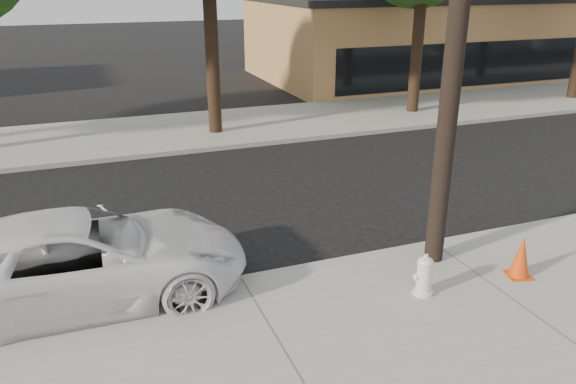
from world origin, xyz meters
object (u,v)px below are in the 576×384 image
at_px(utility_pole, 460,5).
at_px(traffic_cone, 521,257).
at_px(police_cruiser, 80,260).
at_px(fire_hydrant, 424,276).

distance_m(utility_pole, traffic_cone, 4.44).
relative_size(police_cruiser, traffic_cone, 7.04).
height_order(police_cruiser, fire_hydrant, police_cruiser).
bearing_deg(utility_pole, fire_hydrant, -131.70).
bearing_deg(fire_hydrant, police_cruiser, 163.25).
xyz_separation_m(utility_pole, fire_hydrant, (-0.90, -1.01, -4.22)).
xyz_separation_m(utility_pole, police_cruiser, (-6.20, 1.06, -3.94)).
bearing_deg(police_cruiser, utility_pole, -98.64).
bearing_deg(utility_pole, police_cruiser, 170.26).
relative_size(utility_pole, traffic_cone, 11.57).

